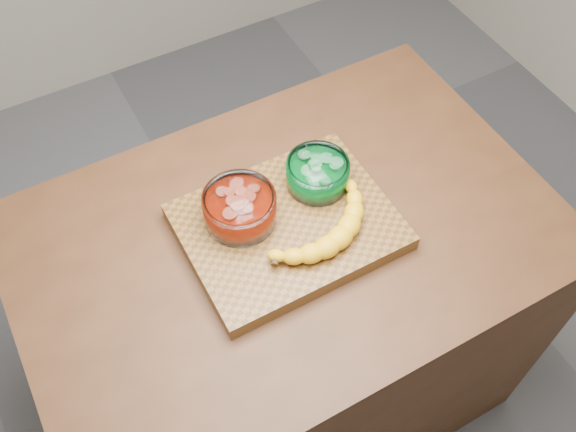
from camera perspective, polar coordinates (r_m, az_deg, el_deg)
ground at (r=2.22m, az=0.00°, el=-14.63°), size 3.50×3.50×0.00m
counter at (r=1.81m, az=0.00°, el=-9.48°), size 1.20×0.80×0.90m
cutting_board at (r=1.40m, az=0.00°, el=-0.95°), size 0.45×0.35×0.04m
bowl_red at (r=1.37m, az=-4.30°, el=0.68°), size 0.16×0.16×0.07m
bowl_green at (r=1.43m, az=2.64°, el=3.79°), size 0.14×0.14×0.07m
banana at (r=1.36m, az=2.77°, el=-0.82°), size 0.30×0.18×0.04m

